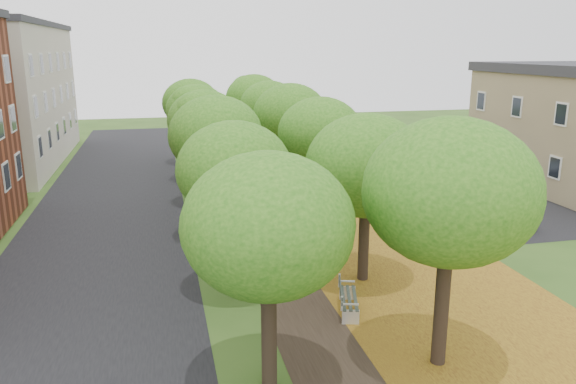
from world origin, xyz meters
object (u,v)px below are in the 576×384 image
bench (347,298)px  car_silver (498,218)px  car_white (409,174)px  car_grey (426,181)px  car_red (445,191)px

bench → car_silver: size_ratio=0.56×
car_white → car_silver: bearing=-156.9°
car_grey → bench: bearing=120.6°
bench → car_grey: car_grey is taller
car_white → car_red: bearing=-156.9°
bench → car_white: car_white is taller
bench → car_silver: 11.84m
car_grey → car_red: bearing=155.5°
car_red → car_silver: bearing=-170.1°
car_silver → car_grey: 7.58m
bench → car_grey: (9.86, 14.13, 0.19)m
car_grey → car_silver: bearing=155.5°
bench → car_silver: bearing=-40.8°
car_silver → car_white: car_silver is taller
car_silver → car_red: car_red is taller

